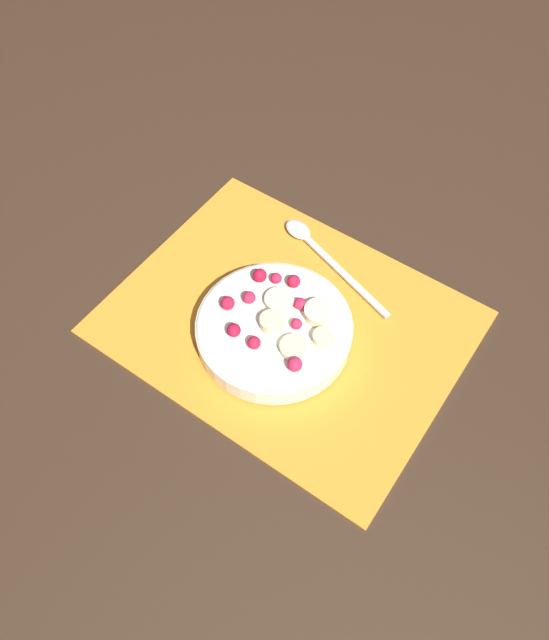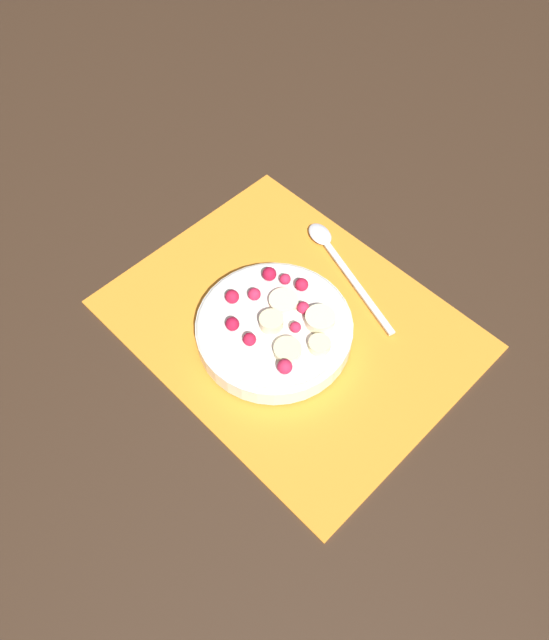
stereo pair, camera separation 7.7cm
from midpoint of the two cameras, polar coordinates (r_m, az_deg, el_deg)
ground_plane at (r=0.82m, az=4.12°, el=-0.64°), size 3.00×3.00×0.00m
placemat at (r=0.81m, az=4.13°, el=-0.53°), size 0.44×0.35×0.01m
fruit_bowl at (r=0.78m, az=2.86°, el=-0.93°), size 0.20×0.20×0.05m
spoon at (r=0.88m, az=7.95°, el=5.87°), size 0.21×0.08×0.01m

